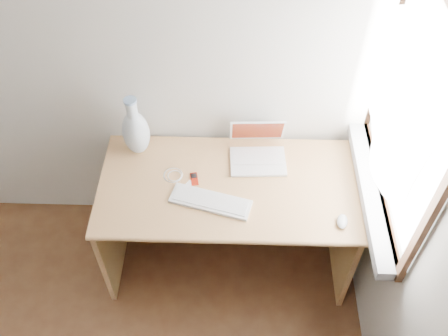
{
  "coord_description": "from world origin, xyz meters",
  "views": [
    {
      "loc": [
        1.0,
        -0.26,
        2.75
      ],
      "look_at": [
        0.96,
        1.35,
        0.88
      ],
      "focal_mm": 40.0,
      "sensor_mm": 36.0,
      "label": 1
    }
  ],
  "objects_px": {
    "laptop": "(258,151)",
    "vase": "(136,131)",
    "external_keyboard": "(211,201)",
    "desk": "(228,196)"
  },
  "relations": [
    {
      "from": "desk",
      "to": "laptop",
      "type": "height_order",
      "value": "laptop"
    },
    {
      "from": "desk",
      "to": "external_keyboard",
      "type": "relative_size",
      "value": 3.16
    },
    {
      "from": "desk",
      "to": "external_keyboard",
      "type": "height_order",
      "value": "external_keyboard"
    },
    {
      "from": "laptop",
      "to": "vase",
      "type": "relative_size",
      "value": 0.83
    },
    {
      "from": "external_keyboard",
      "to": "vase",
      "type": "distance_m",
      "value": 0.56
    },
    {
      "from": "external_keyboard",
      "to": "vase",
      "type": "xyz_separation_m",
      "value": [
        -0.41,
        0.35,
        0.14
      ]
    },
    {
      "from": "laptop",
      "to": "desk",
      "type": "bearing_deg",
      "value": -146.0
    },
    {
      "from": "desk",
      "to": "external_keyboard",
      "type": "bearing_deg",
      "value": -113.06
    },
    {
      "from": "external_keyboard",
      "to": "vase",
      "type": "bearing_deg",
      "value": 154.88
    },
    {
      "from": "desk",
      "to": "external_keyboard",
      "type": "distance_m",
      "value": 0.31
    }
  ]
}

